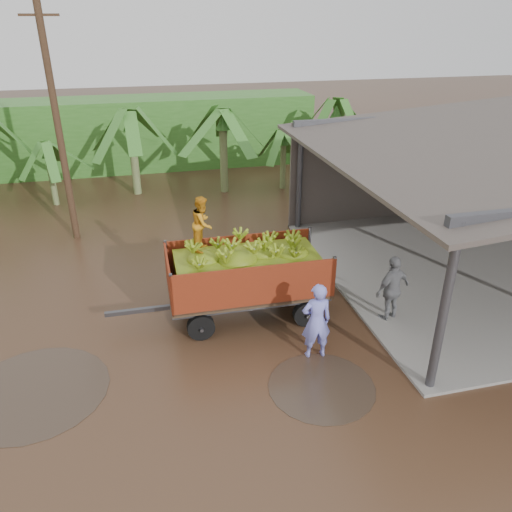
{
  "coord_description": "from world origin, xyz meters",
  "views": [
    {
      "loc": [
        -0.52,
        -11.22,
        7.49
      ],
      "look_at": [
        2.42,
        0.72,
        1.5
      ],
      "focal_mm": 35.0,
      "sensor_mm": 36.0,
      "label": 1
    }
  ],
  "objects_px": {
    "man_blue": "(316,321)",
    "man_grey": "(392,289)",
    "utility_pole": "(58,126)",
    "banana_trailer": "(246,273)"
  },
  "relations": [
    {
      "from": "utility_pole",
      "to": "man_blue",
      "type": "bearing_deg",
      "value": -55.22
    },
    {
      "from": "banana_trailer",
      "to": "man_blue",
      "type": "bearing_deg",
      "value": -61.07
    },
    {
      "from": "banana_trailer",
      "to": "man_grey",
      "type": "height_order",
      "value": "banana_trailer"
    },
    {
      "from": "banana_trailer",
      "to": "man_blue",
      "type": "height_order",
      "value": "banana_trailer"
    },
    {
      "from": "man_grey",
      "to": "utility_pole",
      "type": "xyz_separation_m",
      "value": [
        -8.64,
        7.86,
        3.13
      ]
    },
    {
      "from": "banana_trailer",
      "to": "man_blue",
      "type": "xyz_separation_m",
      "value": [
        1.18,
        -2.21,
        -0.29
      ]
    },
    {
      "from": "man_blue",
      "to": "man_grey",
      "type": "xyz_separation_m",
      "value": [
        2.49,
        1.0,
        -0.03
      ]
    },
    {
      "from": "man_blue",
      "to": "utility_pole",
      "type": "relative_size",
      "value": 0.24
    },
    {
      "from": "man_grey",
      "to": "man_blue",
      "type": "bearing_deg",
      "value": 3.01
    },
    {
      "from": "man_grey",
      "to": "utility_pole",
      "type": "distance_m",
      "value": 12.09
    }
  ]
}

